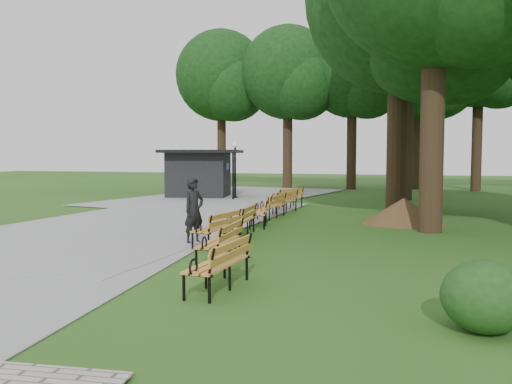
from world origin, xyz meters
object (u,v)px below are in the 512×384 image
(bench_0, at_px, (218,264))
(bench_6, at_px, (281,202))
(dirt_mound, at_px, (404,211))
(bench_2, at_px, (216,228))
(lamp_post, at_px, (235,157))
(bench_7, at_px, (287,198))
(lawn_tree_2, at_px, (399,0))
(bench_5, at_px, (271,206))
(lawn_tree_4, at_px, (408,22))
(bench_4, at_px, (258,212))
(kiosk, at_px, (199,174))
(bench_1, at_px, (219,242))
(lawn_tree_1, at_px, (431,31))
(bench_3, at_px, (240,221))
(person, at_px, (194,211))

(bench_0, distance_m, bench_6, 12.18)
(dirt_mound, distance_m, bench_2, 7.20)
(lamp_post, distance_m, bench_7, 5.86)
(bench_2, xyz_separation_m, lawn_tree_2, (4.00, 9.67, 7.95))
(bench_5, height_order, lawn_tree_4, lawn_tree_4)
(bench_5, bearing_deg, bench_4, 8.47)
(kiosk, relative_size, bench_0, 2.15)
(bench_4, bearing_deg, kiosk, -161.82)
(bench_1, bearing_deg, lawn_tree_1, 154.12)
(bench_6, bearing_deg, bench_1, 21.46)
(bench_2, bearing_deg, bench_3, -176.10)
(bench_3, height_order, lawn_tree_1, lawn_tree_1)
(bench_0, relative_size, lawn_tree_4, 0.15)
(bench_0, xyz_separation_m, bench_4, (-1.69, 7.97, 0.00))
(bench_7, height_order, lawn_tree_4, lawn_tree_4)
(bench_1, height_order, bench_4, same)
(bench_6, bearing_deg, dirt_mound, 79.83)
(bench_7, bearing_deg, person, 21.89)
(person, relative_size, lamp_post, 0.58)
(lawn_tree_2, bearing_deg, kiosk, 156.74)
(bench_4, xyz_separation_m, bench_5, (-0.17, 2.18, 0.00))
(bench_6, bearing_deg, bench_4, 18.49)
(lamp_post, xyz_separation_m, bench_6, (4.00, -5.90, -1.72))
(kiosk, height_order, lawn_tree_4, lawn_tree_4)
(lawn_tree_4, bearing_deg, bench_0, -97.33)
(dirt_mound, relative_size, lawn_tree_1, 0.24)
(bench_0, height_order, bench_2, same)
(person, height_order, kiosk, kiosk)
(kiosk, relative_size, bench_5, 2.15)
(lawn_tree_2, bearing_deg, bench_1, -105.06)
(person, xyz_separation_m, lawn_tree_4, (4.84, 15.63, 8.07))
(lawn_tree_2, bearing_deg, person, -115.81)
(kiosk, bearing_deg, bench_7, -48.51)
(bench_4, relative_size, lawn_tree_4, 0.15)
(bench_4, relative_size, bench_7, 1.00)
(bench_2, xyz_separation_m, bench_4, (-0.05, 3.83, 0.00))
(bench_0, height_order, bench_1, same)
(bench_1, relative_size, bench_6, 1.00)
(bench_5, relative_size, bench_6, 1.00)
(dirt_mound, distance_m, bench_6, 5.23)
(bench_0, bearing_deg, lawn_tree_4, 175.21)
(bench_6, distance_m, lawn_tree_4, 12.39)
(dirt_mound, relative_size, bench_3, 1.21)
(bench_3, bearing_deg, bench_6, 178.44)
(bench_4, distance_m, bench_5, 2.19)
(lawn_tree_2, bearing_deg, lamp_post, 153.71)
(bench_1, distance_m, lawn_tree_1, 13.07)
(kiosk, bearing_deg, lamp_post, -22.27)
(kiosk, distance_m, bench_0, 20.11)
(dirt_mound, height_order, bench_7, bench_7)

